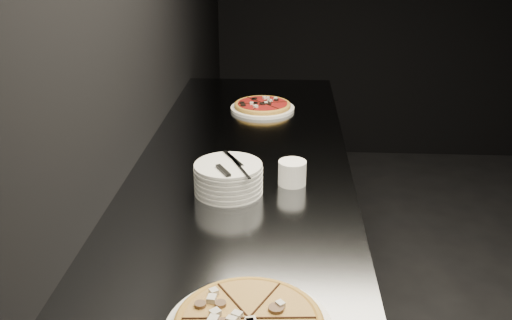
# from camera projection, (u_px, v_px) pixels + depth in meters

# --- Properties ---
(wall_left) EXTENTS (0.02, 5.00, 2.80)m
(wall_left) POSITION_uv_depth(u_px,v_px,m) (118.00, 26.00, 1.73)
(wall_left) COLOR black
(wall_left) RESTS_ON floor
(counter) EXTENTS (0.74, 2.44, 0.92)m
(counter) POSITION_uv_depth(u_px,v_px,m) (242.00, 288.00, 2.08)
(counter) COLOR #595B60
(counter) RESTS_ON floor
(pizza_tomato) EXTENTS (0.30, 0.30, 0.03)m
(pizza_tomato) POSITION_uv_depth(u_px,v_px,m) (262.00, 106.00, 2.53)
(pizza_tomato) COLOR white
(pizza_tomato) RESTS_ON counter
(plate_stack) EXTENTS (0.21, 0.21, 0.09)m
(plate_stack) POSITION_uv_depth(u_px,v_px,m) (228.00, 178.00, 1.75)
(plate_stack) COLOR white
(plate_stack) RESTS_ON counter
(cutlery) EXTENTS (0.09, 0.22, 0.01)m
(cutlery) POSITION_uv_depth(u_px,v_px,m) (230.00, 165.00, 1.72)
(cutlery) COLOR silver
(cutlery) RESTS_ON plate_stack
(ramekin) EXTENTS (0.09, 0.09, 0.08)m
(ramekin) POSITION_uv_depth(u_px,v_px,m) (292.00, 172.00, 1.81)
(ramekin) COLOR white
(ramekin) RESTS_ON counter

